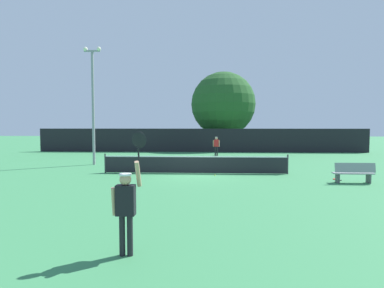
{
  "coord_description": "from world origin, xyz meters",
  "views": [
    {
      "loc": [
        0.68,
        -17.36,
        2.65
      ],
      "look_at": [
        -0.29,
        2.38,
        1.49
      ],
      "focal_mm": 29.65,
      "sensor_mm": 36.0,
      "label": 1
    }
  ],
  "objects_px": {
    "tennis_ball": "(215,175)",
    "parked_car_far": "(261,142)",
    "large_tree": "(223,104)",
    "courtside_bench": "(354,173)",
    "player_receiving": "(216,144)",
    "parked_car_near": "(137,141)",
    "parked_car_mid": "(179,142)",
    "light_pole": "(93,98)",
    "spare_racket": "(336,179)",
    "player_serving": "(126,201)"
  },
  "relations": [
    {
      "from": "tennis_ball",
      "to": "parked_car_far",
      "type": "xyz_separation_m",
      "value": [
        5.75,
        20.13,
        0.74
      ]
    },
    {
      "from": "large_tree",
      "to": "courtside_bench",
      "type": "bearing_deg",
      "value": -76.41
    },
    {
      "from": "player_receiving",
      "to": "tennis_ball",
      "type": "relative_size",
      "value": 24.24
    },
    {
      "from": "player_receiving",
      "to": "large_tree",
      "type": "distance_m",
      "value": 8.91
    },
    {
      "from": "parked_car_near",
      "to": "parked_car_mid",
      "type": "relative_size",
      "value": 1.0
    },
    {
      "from": "courtside_bench",
      "to": "light_pole",
      "type": "xyz_separation_m",
      "value": [
        -14.37,
        6.19,
        4.01
      ]
    },
    {
      "from": "player_receiving",
      "to": "parked_car_near",
      "type": "distance_m",
      "value": 13.39
    },
    {
      "from": "tennis_ball",
      "to": "spare_racket",
      "type": "bearing_deg",
      "value": -8.55
    },
    {
      "from": "large_tree",
      "to": "parked_car_near",
      "type": "distance_m",
      "value": 11.12
    },
    {
      "from": "parked_car_mid",
      "to": "spare_racket",
      "type": "bearing_deg",
      "value": -59.36
    },
    {
      "from": "player_serving",
      "to": "parked_car_near",
      "type": "xyz_separation_m",
      "value": [
        -6.76,
        30.96,
        -0.34
      ]
    },
    {
      "from": "parked_car_near",
      "to": "courtside_bench",
      "type": "bearing_deg",
      "value": -61.97
    },
    {
      "from": "player_serving",
      "to": "parked_car_far",
      "type": "bearing_deg",
      "value": 75.67
    },
    {
      "from": "courtside_bench",
      "to": "parked_car_near",
      "type": "relative_size",
      "value": 0.41
    },
    {
      "from": "parked_car_mid",
      "to": "large_tree",
      "type": "bearing_deg",
      "value": -5.87
    },
    {
      "from": "player_serving",
      "to": "large_tree",
      "type": "height_order",
      "value": "large_tree"
    },
    {
      "from": "courtside_bench",
      "to": "spare_racket",
      "type": "bearing_deg",
      "value": 113.64
    },
    {
      "from": "courtside_bench",
      "to": "large_tree",
      "type": "distance_m",
      "value": 21.67
    },
    {
      "from": "light_pole",
      "to": "parked_car_mid",
      "type": "xyz_separation_m",
      "value": [
        4.34,
        15.44,
        -3.71
      ]
    },
    {
      "from": "player_receiving",
      "to": "tennis_ball",
      "type": "distance_m",
      "value": 10.93
    },
    {
      "from": "player_receiving",
      "to": "large_tree",
      "type": "bearing_deg",
      "value": -97.0
    },
    {
      "from": "light_pole",
      "to": "parked_car_mid",
      "type": "distance_m",
      "value": 16.47
    },
    {
      "from": "player_receiving",
      "to": "light_pole",
      "type": "xyz_separation_m",
      "value": [
        -8.42,
        -6.5,
        3.48
      ]
    },
    {
      "from": "tennis_ball",
      "to": "player_receiving",
      "type": "bearing_deg",
      "value": 88.11
    },
    {
      "from": "spare_racket",
      "to": "large_tree",
      "type": "height_order",
      "value": "large_tree"
    },
    {
      "from": "player_receiving",
      "to": "light_pole",
      "type": "height_order",
      "value": "light_pole"
    },
    {
      "from": "player_serving",
      "to": "light_pole",
      "type": "bearing_deg",
      "value": 112.29
    },
    {
      "from": "tennis_ball",
      "to": "spare_racket",
      "type": "xyz_separation_m",
      "value": [
        5.91,
        -0.89,
        -0.01
      ]
    },
    {
      "from": "courtside_bench",
      "to": "parked_car_far",
      "type": "distance_m",
      "value": 21.95
    },
    {
      "from": "tennis_ball",
      "to": "large_tree",
      "type": "bearing_deg",
      "value": 85.95
    },
    {
      "from": "light_pole",
      "to": "parked_car_far",
      "type": "relative_size",
      "value": 1.79
    },
    {
      "from": "light_pole",
      "to": "parked_car_near",
      "type": "xyz_separation_m",
      "value": [
        -0.74,
        16.27,
        -3.71
      ]
    },
    {
      "from": "parked_car_far",
      "to": "large_tree",
      "type": "bearing_deg",
      "value": -156.98
    },
    {
      "from": "large_tree",
      "to": "parked_car_far",
      "type": "bearing_deg",
      "value": 16.93
    },
    {
      "from": "parked_car_mid",
      "to": "parked_car_far",
      "type": "bearing_deg",
      "value": 7.6
    },
    {
      "from": "player_serving",
      "to": "courtside_bench",
      "type": "xyz_separation_m",
      "value": [
        8.34,
        8.51,
        -0.64
      ]
    },
    {
      "from": "courtside_bench",
      "to": "parked_car_near",
      "type": "bearing_deg",
      "value": 123.93
    },
    {
      "from": "player_receiving",
      "to": "parked_car_far",
      "type": "xyz_separation_m",
      "value": [
        5.39,
        9.26,
        -0.23
      ]
    },
    {
      "from": "light_pole",
      "to": "large_tree",
      "type": "relative_size",
      "value": 0.92
    },
    {
      "from": "courtside_bench",
      "to": "parked_car_far",
      "type": "relative_size",
      "value": 0.41
    },
    {
      "from": "parked_car_near",
      "to": "parked_car_far",
      "type": "bearing_deg",
      "value": -7.91
    },
    {
      "from": "light_pole",
      "to": "tennis_ball",
      "type": "bearing_deg",
      "value": -28.52
    },
    {
      "from": "large_tree",
      "to": "light_pole",
      "type": "bearing_deg",
      "value": -123.09
    },
    {
      "from": "courtside_bench",
      "to": "parked_car_mid",
      "type": "relative_size",
      "value": 0.41
    },
    {
      "from": "large_tree",
      "to": "player_receiving",
      "type": "bearing_deg",
      "value": -97.0
    },
    {
      "from": "player_serving",
      "to": "tennis_ball",
      "type": "distance_m",
      "value": 10.57
    },
    {
      "from": "player_serving",
      "to": "spare_racket",
      "type": "height_order",
      "value": "player_serving"
    },
    {
      "from": "courtside_bench",
      "to": "parked_car_far",
      "type": "bearing_deg",
      "value": 91.47
    },
    {
      "from": "player_serving",
      "to": "spare_racket",
      "type": "relative_size",
      "value": 4.9
    },
    {
      "from": "spare_racket",
      "to": "light_pole",
      "type": "height_order",
      "value": "light_pole"
    }
  ]
}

